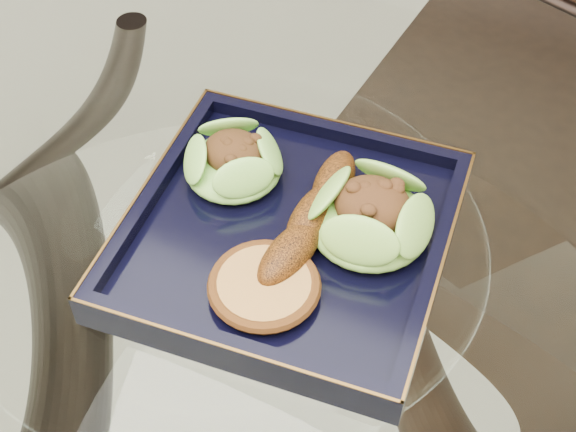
% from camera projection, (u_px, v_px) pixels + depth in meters
% --- Properties ---
extents(dining_table, '(1.13, 1.13, 0.77)m').
position_uv_depth(dining_table, '(236.00, 374.00, 0.81)').
color(dining_table, white).
rests_on(dining_table, ground).
extents(dining_chair, '(0.51, 0.51, 1.08)m').
position_uv_depth(dining_chair, '(551.00, 129.00, 1.04)').
color(dining_chair, black).
rests_on(dining_chair, ground).
extents(navy_plate, '(0.30, 0.30, 0.02)m').
position_uv_depth(navy_plate, '(288.00, 239.00, 0.70)').
color(navy_plate, black).
rests_on(navy_plate, dining_table).
extents(lettuce_wrap_left, '(0.11, 0.11, 0.03)m').
position_uv_depth(lettuce_wrap_left, '(233.00, 164.00, 0.72)').
color(lettuce_wrap_left, '#52952B').
rests_on(lettuce_wrap_left, navy_plate).
extents(lettuce_wrap_right, '(0.14, 0.14, 0.04)m').
position_uv_depth(lettuce_wrap_right, '(370.00, 219.00, 0.68)').
color(lettuce_wrap_right, '#70AB31').
rests_on(lettuce_wrap_right, navy_plate).
extents(roasted_plantain, '(0.04, 0.16, 0.03)m').
position_uv_depth(roasted_plantain, '(313.00, 217.00, 0.68)').
color(roasted_plantain, '#65310A').
rests_on(roasted_plantain, navy_plate).
extents(crumb_patty, '(0.10, 0.10, 0.02)m').
position_uv_depth(crumb_patty, '(264.00, 287.00, 0.64)').
color(crumb_patty, '#BA823E').
rests_on(crumb_patty, navy_plate).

